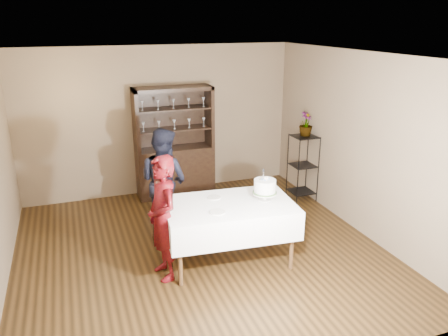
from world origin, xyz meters
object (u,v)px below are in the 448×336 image
Objects in this scene: china_hutch at (175,160)px; cake at (265,187)px; man at (164,181)px; potted_plant at (306,124)px; cake_table at (229,217)px; woman at (163,218)px; plant_etagere at (303,165)px.

china_hutch is 4.47× the size of cake.
man is 2.71m from potted_plant.
man reaches higher than cake_table.
cake_table is at bearing 84.92° from woman.
plant_etagere is (2.08, -1.05, -0.01)m from china_hutch.
cake is at bearing -133.21° from potted_plant.
man is 3.64× the size of cake.
china_hutch reaches higher than cake_table.
china_hutch is at bearing 153.96° from potted_plant.
plant_etagere is 0.75× the size of woman.
china_hutch is 2.79m from woman.
man reaches higher than potted_plant.
potted_plant is (2.02, 1.59, 0.75)m from cake_table.
man is (-0.51, -1.41, 0.15)m from china_hutch.
cake is at bearing 81.72° from woman.
cake_table is 3.95× the size of cake.
cake is (0.57, -2.66, 0.36)m from china_hutch.
cake_table is 0.62m from cake.
china_hutch is at bearing 154.40° from woman.
plant_etagere is 0.74× the size of man.
china_hutch is at bearing 91.95° from cake_table.
potted_plant is at bearing -120.34° from man.
plant_etagere reaches higher than cake_table.
cake_table is at bearing 167.88° from man.
cake_table is 2.67m from potted_plant.
cake_table is (0.09, -2.61, -0.02)m from china_hutch.
man reaches higher than plant_etagere.
man is (-2.59, -0.35, 0.16)m from plant_etagere.
plant_etagere is 3.31m from woman.
cake_table is 4.21× the size of potted_plant.
cake is 1.07× the size of potted_plant.
china_hutch is 2.33m from plant_etagere.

